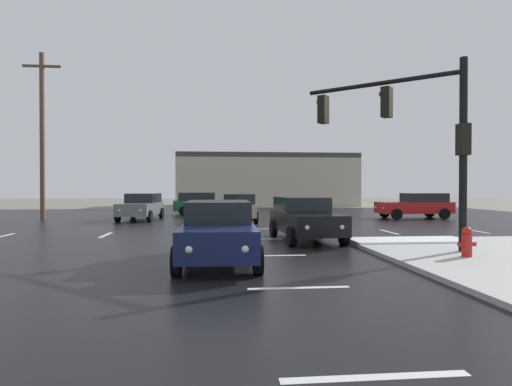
% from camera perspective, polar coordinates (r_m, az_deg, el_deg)
% --- Properties ---
extents(ground_plane, '(120.00, 120.00, 0.00)m').
position_cam_1_polar(ground_plane, '(18.50, -0.52, -5.37)').
color(ground_plane, slate).
extents(road_asphalt, '(44.00, 44.00, 0.02)m').
position_cam_1_polar(road_asphalt, '(18.49, -0.52, -5.34)').
color(road_asphalt, black).
rests_on(road_asphalt, ground_plane).
extents(snow_strip_curbside, '(4.00, 1.60, 0.06)m').
position_cam_1_polar(snow_strip_curbside, '(15.89, 19.23, -5.81)').
color(snow_strip_curbside, white).
rests_on(snow_strip_curbside, sidewalk_corner).
extents(lane_markings, '(36.15, 36.15, 0.01)m').
position_cam_1_polar(lane_markings, '(17.29, 3.90, -5.73)').
color(lane_markings, silver).
rests_on(lane_markings, road_asphalt).
extents(traffic_signal_mast, '(3.87, 3.52, 5.54)m').
position_cam_1_polar(traffic_signal_mast, '(14.26, 19.79, 8.33)').
color(traffic_signal_mast, black).
rests_on(traffic_signal_mast, sidewalk_corner).
extents(fire_hydrant, '(0.48, 0.26, 0.79)m').
position_cam_1_polar(fire_hydrant, '(12.86, 25.79, -5.74)').
color(fire_hydrant, red).
rests_on(fire_hydrant, sidewalk_corner).
extents(strip_building_background, '(18.47, 8.00, 5.44)m').
position_cam_1_polar(strip_building_background, '(47.01, 1.24, 1.67)').
color(strip_building_background, '#BCB29E').
rests_on(strip_building_background, ground_plane).
extents(sedan_grey, '(2.38, 4.66, 1.58)m').
position_cam_1_polar(sedan_grey, '(27.08, -14.70, -1.64)').
color(sedan_grey, slate).
rests_on(sedan_grey, road_asphalt).
extents(sedan_red, '(4.56, 2.08, 1.58)m').
position_cam_1_polar(sedan_red, '(29.24, 20.20, -1.49)').
color(sedan_red, '#B21919').
rests_on(sedan_red, road_asphalt).
extents(sedan_navy, '(2.10, 4.57, 1.58)m').
position_cam_1_polar(sedan_navy, '(11.45, -4.95, -4.87)').
color(sedan_navy, '#141E47').
rests_on(sedan_navy, road_asphalt).
extents(sedan_tan, '(2.17, 4.59, 1.58)m').
position_cam_1_polar(sedan_tan, '(24.78, -2.26, -1.84)').
color(sedan_tan, tan).
rests_on(sedan_tan, road_asphalt).
extents(sedan_green, '(4.62, 2.23, 1.58)m').
position_cam_1_polar(sedan_green, '(30.88, -6.72, -1.33)').
color(sedan_green, '#195933').
rests_on(sedan_green, road_asphalt).
extents(sedan_black, '(2.23, 4.62, 1.58)m').
position_cam_1_polar(sedan_black, '(16.34, 6.33, -3.18)').
color(sedan_black, black).
rests_on(sedan_black, road_asphalt).
extents(utility_pole_far, '(2.20, 0.28, 10.03)m').
position_cam_1_polar(utility_pole_far, '(29.39, -26.11, 7.05)').
color(utility_pole_far, brown).
rests_on(utility_pole_far, ground_plane).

